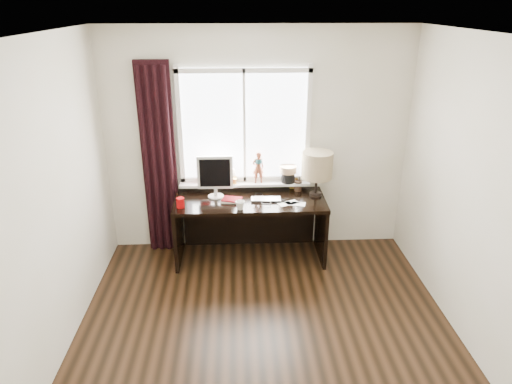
{
  "coord_description": "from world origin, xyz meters",
  "views": [
    {
      "loc": [
        -0.25,
        -3.07,
        2.82
      ],
      "look_at": [
        -0.05,
        1.25,
        1.0
      ],
      "focal_mm": 32.0,
      "sensor_mm": 36.0,
      "label": 1
    }
  ],
  "objects_px": {
    "desk": "(250,215)",
    "table_lamp": "(317,165)",
    "red_cup": "(180,203)",
    "laptop": "(266,199)",
    "monitor": "(215,174)",
    "mug": "(240,205)"
  },
  "relations": [
    {
      "from": "table_lamp",
      "to": "red_cup",
      "type": "bearing_deg",
      "value": -170.07
    },
    {
      "from": "red_cup",
      "to": "monitor",
      "type": "xyz_separation_m",
      "value": [
        0.37,
        0.27,
        0.22
      ]
    },
    {
      "from": "laptop",
      "to": "desk",
      "type": "height_order",
      "value": "laptop"
    },
    {
      "from": "mug",
      "to": "monitor",
      "type": "height_order",
      "value": "monitor"
    },
    {
      "from": "monitor",
      "to": "red_cup",
      "type": "bearing_deg",
      "value": -144.32
    },
    {
      "from": "mug",
      "to": "monitor",
      "type": "relative_size",
      "value": 0.2
    },
    {
      "from": "laptop",
      "to": "monitor",
      "type": "height_order",
      "value": "monitor"
    },
    {
      "from": "red_cup",
      "to": "table_lamp",
      "type": "relative_size",
      "value": 0.21
    },
    {
      "from": "red_cup",
      "to": "desk",
      "type": "relative_size",
      "value": 0.07
    },
    {
      "from": "laptop",
      "to": "table_lamp",
      "type": "xyz_separation_m",
      "value": [
        0.58,
        0.12,
        0.35
      ]
    },
    {
      "from": "desk",
      "to": "monitor",
      "type": "xyz_separation_m",
      "value": [
        -0.39,
        -0.01,
        0.52
      ]
    },
    {
      "from": "laptop",
      "to": "table_lamp",
      "type": "relative_size",
      "value": 0.64
    },
    {
      "from": "desk",
      "to": "monitor",
      "type": "distance_m",
      "value": 0.65
    },
    {
      "from": "laptop",
      "to": "red_cup",
      "type": "xyz_separation_m",
      "value": [
        -0.94,
        -0.15,
        0.04
      ]
    },
    {
      "from": "laptop",
      "to": "mug",
      "type": "distance_m",
      "value": 0.37
    },
    {
      "from": "mug",
      "to": "red_cup",
      "type": "bearing_deg",
      "value": 173.29
    },
    {
      "from": "laptop",
      "to": "red_cup",
      "type": "bearing_deg",
      "value": -168.34
    },
    {
      "from": "desk",
      "to": "table_lamp",
      "type": "xyz_separation_m",
      "value": [
        0.76,
        -0.01,
        0.61
      ]
    },
    {
      "from": "monitor",
      "to": "table_lamp",
      "type": "height_order",
      "value": "table_lamp"
    },
    {
      "from": "red_cup",
      "to": "table_lamp",
      "type": "distance_m",
      "value": 1.57
    },
    {
      "from": "mug",
      "to": "table_lamp",
      "type": "xyz_separation_m",
      "value": [
        0.87,
        0.34,
        0.31
      ]
    },
    {
      "from": "laptop",
      "to": "red_cup",
      "type": "height_order",
      "value": "red_cup"
    }
  ]
}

